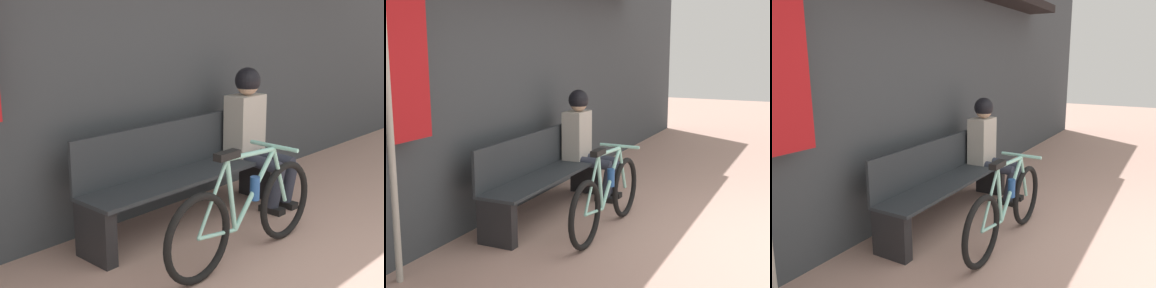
{
  "view_description": "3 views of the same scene",
  "coord_description": "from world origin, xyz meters",
  "views": [
    {
      "loc": [
        -2.98,
        -0.49,
        1.69
      ],
      "look_at": [
        -0.26,
        2.05,
        0.77
      ],
      "focal_mm": 50.0,
      "sensor_mm": 36.0,
      "label": 1
    },
    {
      "loc": [
        -4.63,
        -0.17,
        1.75
      ],
      "look_at": [
        0.07,
        2.03,
        0.76
      ],
      "focal_mm": 50.0,
      "sensor_mm": 36.0,
      "label": 2
    },
    {
      "loc": [
        -3.14,
        0.34,
        1.64
      ],
      "look_at": [
        -0.17,
        2.08,
        0.88
      ],
      "focal_mm": 35.0,
      "sensor_mm": 36.0,
      "label": 3
    }
  ],
  "objects": [
    {
      "name": "bicycle",
      "position": [
        -0.18,
        1.62,
        0.33
      ],
      "size": [
        1.58,
        0.4,
        0.82
      ],
      "color": "black",
      "rests_on": "ground_plane"
    },
    {
      "name": "banner_pole",
      "position": [
        -1.69,
        2.6,
        1.41
      ],
      "size": [
        0.45,
        0.05,
        2.17
      ],
      "color": "#B7B2A8",
      "rests_on": "ground_plane"
    },
    {
      "name": "storefront_wall",
      "position": [
        0.0,
        2.81,
        1.66
      ],
      "size": [
        12.0,
        0.56,
        3.2
      ],
      "color": "#3D4247",
      "rests_on": "ground_plane"
    },
    {
      "name": "person_seated",
      "position": [
        0.78,
        2.29,
        0.7
      ],
      "size": [
        0.34,
        0.62,
        1.23
      ],
      "color": "#2D3342",
      "rests_on": "ground_plane"
    },
    {
      "name": "park_bench_near",
      "position": [
        0.01,
        2.4,
        0.4
      ],
      "size": [
        1.97,
        0.42,
        0.84
      ],
      "color": "#2D3338",
      "rests_on": "ground_plane"
    }
  ]
}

